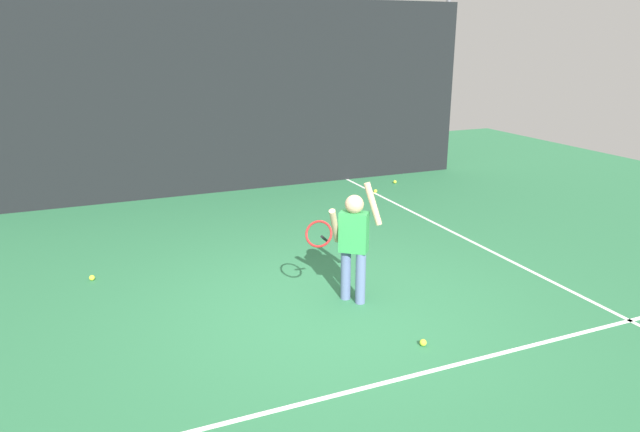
# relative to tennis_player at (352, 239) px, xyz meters

# --- Properties ---
(ground_plane) EXTENTS (20.00, 20.00, 0.00)m
(ground_plane) POSITION_rel_tennis_player_xyz_m (-0.32, -0.16, -0.73)
(ground_plane) COLOR #2D7247
(court_line_baseline) EXTENTS (9.00, 0.05, 0.00)m
(court_line_baseline) POSITION_rel_tennis_player_xyz_m (-0.32, -1.53, -0.72)
(court_line_baseline) COLOR white
(court_line_baseline) RESTS_ON ground
(court_line_sideline) EXTENTS (0.05, 9.00, 0.00)m
(court_line_sideline) POSITION_rel_tennis_player_xyz_m (2.43, 0.84, -0.72)
(court_line_sideline) COLOR white
(court_line_sideline) RESTS_ON ground
(back_fence_windscreen) EXTENTS (10.39, 0.08, 3.48)m
(back_fence_windscreen) POSITION_rel_tennis_player_xyz_m (-0.32, 5.24, 1.02)
(back_fence_windscreen) COLOR black
(back_fence_windscreen) RESTS_ON ground
(fence_post_1) EXTENTS (0.09, 0.09, 3.63)m
(fence_post_1) POSITION_rel_tennis_player_xyz_m (-2.01, 5.30, 1.09)
(fence_post_1) COLOR slate
(fence_post_1) RESTS_ON ground
(fence_post_2) EXTENTS (0.09, 0.09, 3.63)m
(fence_post_2) POSITION_rel_tennis_player_xyz_m (1.36, 5.30, 1.09)
(fence_post_2) COLOR slate
(fence_post_2) RESTS_ON ground
(fence_post_3) EXTENTS (0.09, 0.09, 3.63)m
(fence_post_3) POSITION_rel_tennis_player_xyz_m (4.72, 5.30, 1.09)
(fence_post_3) COLOR slate
(fence_post_3) RESTS_ON ground
(tennis_player) EXTENTS (0.89, 0.50, 1.35)m
(tennis_player) POSITION_rel_tennis_player_xyz_m (0.00, 0.00, 0.00)
(tennis_player) COLOR slate
(tennis_player) RESTS_ON ground
(tennis_ball_0) EXTENTS (0.07, 0.07, 0.07)m
(tennis_ball_0) POSITION_rel_tennis_player_xyz_m (-2.61, 1.72, -0.69)
(tennis_ball_0) COLOR #CCE033
(tennis_ball_0) RESTS_ON ground
(tennis_ball_1) EXTENTS (0.07, 0.07, 0.07)m
(tennis_ball_1) POSITION_rel_tennis_player_xyz_m (2.46, 4.03, -0.69)
(tennis_ball_1) COLOR #CCE033
(tennis_ball_1) RESTS_ON ground
(tennis_ball_2) EXTENTS (0.07, 0.07, 0.07)m
(tennis_ball_2) POSITION_rel_tennis_player_xyz_m (0.20, -1.13, -0.69)
(tennis_ball_2) COLOR #CCE033
(tennis_ball_2) RESTS_ON ground
(tennis_ball_3) EXTENTS (0.07, 0.07, 0.07)m
(tennis_ball_3) POSITION_rel_tennis_player_xyz_m (3.16, 4.52, -0.69)
(tennis_ball_3) COLOR #CCE033
(tennis_ball_3) RESTS_ON ground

